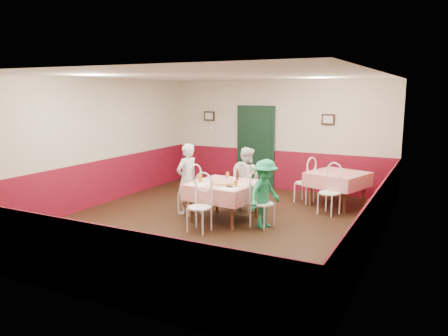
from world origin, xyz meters
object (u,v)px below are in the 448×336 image
at_px(chair_far, 245,190).
at_px(diner_left, 187,179).
at_px(chair_near, 199,207).
at_px(diner_right, 265,194).
at_px(main_table, 224,202).
at_px(glass_b, 236,184).
at_px(glass_c, 228,175).
at_px(glass_a, 200,179).
at_px(chair_left, 189,193).
at_px(chair_right, 262,204).
at_px(second_table, 337,189).
at_px(beer_bottle, 237,175).
at_px(wallet, 229,187).
at_px(diner_far, 246,179).
at_px(chair_second_a, 305,183).
at_px(chair_second_b, 329,193).
at_px(pizza, 223,182).

relative_size(chair_far, diner_left, 0.61).
distance_m(chair_near, diner_right, 1.25).
height_order(main_table, glass_b, glass_b).
distance_m(glass_b, glass_c, 0.86).
height_order(main_table, glass_a, glass_a).
xyz_separation_m(main_table, chair_left, (-0.85, 0.07, 0.08)).
bearing_deg(chair_near, glass_a, 118.36).
bearing_deg(chair_far, chair_right, 134.12).
distance_m(second_table, glass_a, 3.20).
height_order(main_table, diner_right, diner_right).
distance_m(glass_b, beer_bottle, 0.69).
bearing_deg(wallet, chair_near, -119.32).
bearing_deg(diner_right, chair_far, 55.10).
height_order(diner_far, diner_right, diner_far).
relative_size(chair_second_a, chair_second_b, 1.00).
height_order(chair_right, glass_c, chair_right).
distance_m(main_table, chair_right, 0.85).
bearing_deg(glass_c, beer_bottle, -12.49).
height_order(chair_near, beer_bottle, beer_bottle).
bearing_deg(chair_left, diner_left, -79.70).
height_order(chair_far, glass_c, chair_far).
bearing_deg(main_table, chair_far, 85.10).
bearing_deg(diner_right, diner_left, 98.46).
height_order(main_table, diner_far, diner_far).
height_order(chair_second_b, pizza, chair_second_b).
height_order(main_table, chair_far, chair_far).
height_order(chair_left, glass_b, chair_left).
height_order(chair_second_b, diner_far, diner_far).
height_order(chair_right, diner_far, diner_far).
height_order(chair_far, wallet, chair_far).
distance_m(main_table, glass_a, 0.65).
bearing_deg(wallet, chair_far, 104.90).
relative_size(chair_right, wallet, 8.18).
distance_m(glass_a, beer_bottle, 0.78).
height_order(chair_far, beer_bottle, beer_bottle).
bearing_deg(glass_a, glass_c, 65.05).
distance_m(chair_second_b, glass_c, 2.14).
height_order(chair_far, diner_left, diner_left).
height_order(chair_near, chair_second_b, same).
xyz_separation_m(glass_b, diner_left, (-1.28, 0.34, -0.09)).
distance_m(chair_far, chair_second_a, 1.57).
xyz_separation_m(chair_right, chair_far, (-0.77, 0.92, 0.00)).
bearing_deg(diner_far, chair_far, 99.77).
relative_size(chair_second_b, wallet, 8.18).
distance_m(chair_near, chair_second_b, 2.87).
bearing_deg(chair_near, diner_right, 38.62).
xyz_separation_m(main_table, diner_far, (0.08, 0.90, 0.31)).
bearing_deg(second_table, glass_a, -133.33).
bearing_deg(chair_second_b, chair_right, -104.75).
bearing_deg(chair_second_b, diner_right, -103.23).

